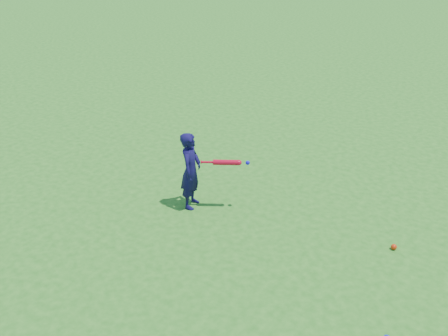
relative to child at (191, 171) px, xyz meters
The scene contains 4 objects.
ground 0.62m from the child, 31.96° to the left, with size 80.00×80.00×0.00m, color #236F1A.
child is the anchor object (origin of this frame).
ground_ball_red 3.08m from the child, 11.00° to the left, with size 0.08×0.08×0.08m, color red.
bat_swing 0.59m from the child, 26.63° to the left, with size 0.64×0.42×0.08m.
Camera 1 is at (3.98, -5.36, 4.05)m, focal length 40.00 mm.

